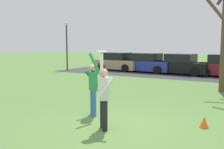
{
  "coord_description": "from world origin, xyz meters",
  "views": [
    {
      "loc": [
        3.5,
        -5.92,
        2.26
      ],
      "look_at": [
        -0.58,
        1.0,
        1.33
      ],
      "focal_mm": 40.75,
      "sensor_mm": 36.0,
      "label": 1
    }
  ],
  "objects_px": {
    "parked_car_tan": "(119,62)",
    "parked_car_black": "(182,65)",
    "person_defender": "(93,85)",
    "lamppost_by_lot": "(67,41)",
    "frisbee_disc": "(102,51)",
    "parked_car_blue": "(148,64)",
    "person_catcher": "(104,94)",
    "field_cone_orange": "(204,122)"
  },
  "relations": [
    {
      "from": "parked_car_tan",
      "to": "parked_car_black",
      "type": "height_order",
      "value": "same"
    },
    {
      "from": "parked_car_blue",
      "to": "lamppost_by_lot",
      "type": "height_order",
      "value": "lamppost_by_lot"
    },
    {
      "from": "person_catcher",
      "to": "person_defender",
      "type": "distance_m",
      "value": 1.45
    },
    {
      "from": "person_catcher",
      "to": "parked_car_black",
      "type": "distance_m",
      "value": 14.14
    },
    {
      "from": "field_cone_orange",
      "to": "frisbee_disc",
      "type": "bearing_deg",
      "value": -151.34
    },
    {
      "from": "parked_car_tan",
      "to": "parked_car_blue",
      "type": "xyz_separation_m",
      "value": [
        2.86,
        -0.06,
        0.0
      ]
    },
    {
      "from": "person_defender",
      "to": "parked_car_black",
      "type": "relative_size",
      "value": 0.48
    },
    {
      "from": "parked_car_tan",
      "to": "lamppost_by_lot",
      "type": "bearing_deg",
      "value": -143.22
    },
    {
      "from": "person_defender",
      "to": "field_cone_orange",
      "type": "height_order",
      "value": "person_defender"
    },
    {
      "from": "person_catcher",
      "to": "parked_car_black",
      "type": "height_order",
      "value": "person_catcher"
    },
    {
      "from": "parked_car_black",
      "to": "field_cone_orange",
      "type": "height_order",
      "value": "parked_car_black"
    },
    {
      "from": "frisbee_disc",
      "to": "parked_car_black",
      "type": "height_order",
      "value": "frisbee_disc"
    },
    {
      "from": "parked_car_tan",
      "to": "lamppost_by_lot",
      "type": "xyz_separation_m",
      "value": [
        -3.94,
        -2.35,
        1.86
      ]
    },
    {
      "from": "field_cone_orange",
      "to": "person_defender",
      "type": "bearing_deg",
      "value": -171.58
    },
    {
      "from": "person_catcher",
      "to": "frisbee_disc",
      "type": "distance_m",
      "value": 1.13
    },
    {
      "from": "parked_car_black",
      "to": "frisbee_disc",
      "type": "bearing_deg",
      "value": -77.53
    },
    {
      "from": "lamppost_by_lot",
      "to": "person_catcher",
      "type": "bearing_deg",
      "value": -46.21
    },
    {
      "from": "parked_car_blue",
      "to": "frisbee_disc",
      "type": "bearing_deg",
      "value": -66.49
    },
    {
      "from": "person_catcher",
      "to": "field_cone_orange",
      "type": "distance_m",
      "value": 2.87
    },
    {
      "from": "person_defender",
      "to": "lamppost_by_lot",
      "type": "relative_size",
      "value": 0.48
    },
    {
      "from": "person_catcher",
      "to": "lamppost_by_lot",
      "type": "relative_size",
      "value": 0.49
    },
    {
      "from": "parked_car_tan",
      "to": "person_defender",
      "type": "bearing_deg",
      "value": -58.14
    },
    {
      "from": "parked_car_black",
      "to": "person_catcher",
      "type": "bearing_deg",
      "value": -76.95
    },
    {
      "from": "parked_car_black",
      "to": "parked_car_blue",
      "type": "bearing_deg",
      "value": -176.35
    },
    {
      "from": "person_catcher",
      "to": "parked_car_blue",
      "type": "bearing_deg",
      "value": -27.94
    },
    {
      "from": "parked_car_tan",
      "to": "field_cone_orange",
      "type": "height_order",
      "value": "parked_car_tan"
    },
    {
      "from": "parked_car_tan",
      "to": "lamppost_by_lot",
      "type": "distance_m",
      "value": 4.95
    },
    {
      "from": "frisbee_disc",
      "to": "parked_car_blue",
      "type": "distance_m",
      "value": 14.74
    },
    {
      "from": "frisbee_disc",
      "to": "parked_car_tan",
      "type": "distance_m",
      "value": 15.88
    },
    {
      "from": "parked_car_tan",
      "to": "lamppost_by_lot",
      "type": "height_order",
      "value": "lamppost_by_lot"
    },
    {
      "from": "person_defender",
      "to": "lamppost_by_lot",
      "type": "distance_m",
      "value": 15.07
    },
    {
      "from": "parked_car_tan",
      "to": "parked_car_black",
      "type": "bearing_deg",
      "value": 4.24
    },
    {
      "from": "person_defender",
      "to": "person_catcher",
      "type": "bearing_deg",
      "value": 0.0
    },
    {
      "from": "parked_car_tan",
      "to": "parked_car_black",
      "type": "xyz_separation_m",
      "value": [
        5.7,
        -0.18,
        0.0
      ]
    },
    {
      "from": "parked_car_blue",
      "to": "field_cone_orange",
      "type": "bearing_deg",
      "value": -55.46
    },
    {
      "from": "frisbee_disc",
      "to": "parked_car_tan",
      "type": "xyz_separation_m",
      "value": [
        -7.27,
        14.05,
        -1.37
      ]
    },
    {
      "from": "frisbee_disc",
      "to": "parked_car_black",
      "type": "distance_m",
      "value": 14.03
    },
    {
      "from": "person_defender",
      "to": "parked_car_black",
      "type": "height_order",
      "value": "person_defender"
    },
    {
      "from": "person_catcher",
      "to": "parked_car_tan",
      "type": "bearing_deg",
      "value": -18.23
    },
    {
      "from": "parked_car_blue",
      "to": "lamppost_by_lot",
      "type": "xyz_separation_m",
      "value": [
        -6.81,
        -2.29,
        1.86
      ]
    },
    {
      "from": "parked_car_tan",
      "to": "parked_car_blue",
      "type": "distance_m",
      "value": 2.86
    },
    {
      "from": "person_catcher",
      "to": "lamppost_by_lot",
      "type": "bearing_deg",
      "value": -2.04
    }
  ]
}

